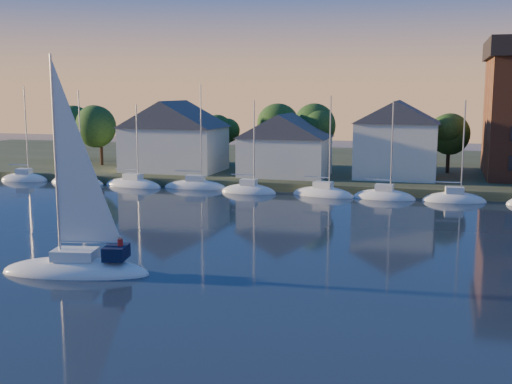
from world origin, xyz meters
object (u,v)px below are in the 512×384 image
at_px(clubhouse_west, 174,135).
at_px(clubhouse_centre, 285,144).
at_px(hero_sailboat, 78,264).
at_px(clubhouse_east, 397,139).

bearing_deg(clubhouse_west, clubhouse_centre, -3.58).
distance_m(clubhouse_centre, hero_sailboat, 44.76).
height_order(clubhouse_west, clubhouse_east, clubhouse_east).
bearing_deg(clubhouse_centre, hero_sailboat, -94.49).
distance_m(clubhouse_east, hero_sailboat, 49.87).
bearing_deg(hero_sailboat, clubhouse_centre, -105.49).
xyz_separation_m(clubhouse_west, hero_sailboat, (12.52, -45.40, -5.30)).
relative_size(clubhouse_east, hero_sailboat, 0.68).
xyz_separation_m(clubhouse_west, clubhouse_centre, (16.00, -1.00, -0.80)).
relative_size(clubhouse_west, hero_sailboat, 0.88).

